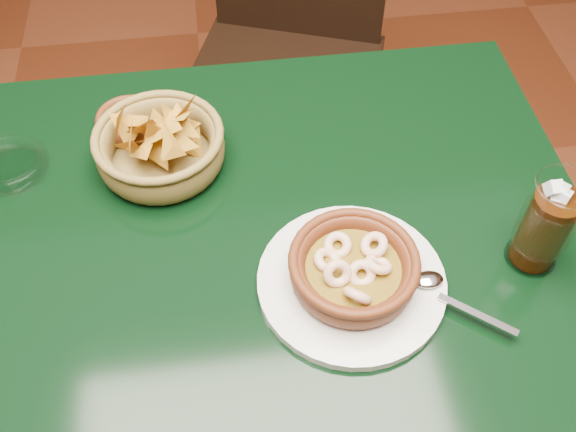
{
  "coord_description": "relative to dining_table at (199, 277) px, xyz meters",
  "views": [
    {
      "loc": [
        0.07,
        -0.57,
        1.51
      ],
      "look_at": [
        0.14,
        -0.02,
        0.81
      ],
      "focal_mm": 40.0,
      "sensor_mm": 36.0,
      "label": 1
    }
  ],
  "objects": [
    {
      "name": "ground",
      "position": [
        0.0,
        0.0,
        -0.65
      ],
      "size": [
        7.0,
        7.0,
        0.0
      ],
      "primitive_type": "plane",
      "color": "#471C0C",
      "rests_on": "ground"
    },
    {
      "name": "shrimp_plate",
      "position": [
        0.22,
        -0.11,
        0.13
      ],
      "size": [
        0.33,
        0.26,
        0.08
      ],
      "color": "silver",
      "rests_on": "dining_table"
    },
    {
      "name": "cola_drink",
      "position": [
        0.48,
        -0.09,
        0.18
      ],
      "size": [
        0.16,
        0.16,
        0.18
      ],
      "color": "white",
      "rests_on": "dining_table"
    },
    {
      "name": "dining_chair",
      "position": [
        0.24,
        0.71,
        -0.12
      ],
      "size": [
        0.58,
        0.58,
        0.97
      ],
      "color": "black",
      "rests_on": "ground"
    },
    {
      "name": "dining_table",
      "position": [
        0.0,
        0.0,
        0.0
      ],
      "size": [
        1.2,
        0.8,
        0.75
      ],
      "color": "black",
      "rests_on": "ground"
    },
    {
      "name": "guacamole_ramekin",
      "position": [
        -0.09,
        0.24,
        0.12
      ],
      "size": [
        0.13,
        0.13,
        0.04
      ],
      "color": "#4D200E",
      "rests_on": "dining_table"
    },
    {
      "name": "glass_ashtray",
      "position": [
        -0.28,
        0.18,
        0.11
      ],
      "size": [
        0.13,
        0.13,
        0.03
      ],
      "color": "white",
      "rests_on": "dining_table"
    },
    {
      "name": "chip_basket",
      "position": [
        -0.04,
        0.16,
        0.14
      ],
      "size": [
        0.24,
        0.24,
        0.15
      ],
      "color": "olive",
      "rests_on": "dining_table"
    }
  ]
}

